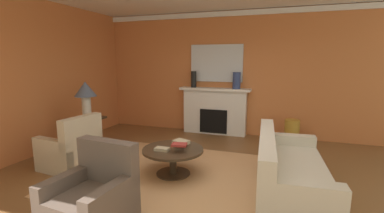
{
  "coord_description": "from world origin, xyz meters",
  "views": [
    {
      "loc": [
        1.13,
        -3.79,
        1.88
      ],
      "look_at": [
        -0.5,
        1.04,
        1.0
      ],
      "focal_mm": 25.19,
      "sensor_mm": 36.0,
      "label": 1
    }
  ],
  "objects": [
    {
      "name": "armchair_facing_fireplace",
      "position": [
        -0.83,
        -1.49,
        0.31
      ],
      "size": [
        0.88,
        0.88,
        0.95
      ],
      "color": "brown",
      "rests_on": "ground_plane"
    },
    {
      "name": "fireplace",
      "position": [
        -0.49,
        2.82,
        0.56
      ],
      "size": [
        1.8,
        0.35,
        1.19
      ],
      "color": "white",
      "rests_on": "ground_plane"
    },
    {
      "name": "book_small_novel",
      "position": [
        -0.36,
        -0.01,
        0.57
      ],
      "size": [
        0.26,
        0.21,
        0.03
      ],
      "primitive_type": "cube",
      "rotation": [
        0.0,
        0.0,
        0.17
      ],
      "color": "maroon",
      "rests_on": "coffee_table"
    },
    {
      "name": "area_rug",
      "position": [
        -0.52,
        0.11,
        0.01
      ],
      "size": [
        3.33,
        2.74,
        0.01
      ],
      "primitive_type": "cube",
      "color": "tan",
      "rests_on": "ground_plane"
    },
    {
      "name": "mantel_mirror",
      "position": [
        -0.49,
        2.94,
        1.8
      ],
      "size": [
        1.34,
        0.04,
        0.93
      ],
      "primitive_type": "cube",
      "color": "silver"
    },
    {
      "name": "vase_mantel_left",
      "position": [
        -1.04,
        2.77,
        1.39
      ],
      "size": [
        0.14,
        0.14,
        0.41
      ],
      "primitive_type": "cylinder",
      "color": "black",
      "rests_on": "fireplace"
    },
    {
      "name": "armchair_near_window",
      "position": [
        -2.33,
        -0.18,
        0.31
      ],
      "size": [
        0.88,
        0.88,
        0.95
      ],
      "color": "#C1B293",
      "rests_on": "ground_plane"
    },
    {
      "name": "side_table",
      "position": [
        -2.67,
        0.68,
        0.4
      ],
      "size": [
        0.56,
        0.56,
        0.7
      ],
      "color": "#3D2D1E",
      "rests_on": "ground_plane"
    },
    {
      "name": "table_lamp",
      "position": [
        -2.67,
        0.68,
        1.22
      ],
      "size": [
        0.44,
        0.44,
        0.75
      ],
      "color": "beige",
      "rests_on": "side_table"
    },
    {
      "name": "vase_mantel_right",
      "position": [
        0.06,
        2.77,
        1.39
      ],
      "size": [
        0.19,
        0.19,
        0.41
      ],
      "primitive_type": "cylinder",
      "color": "navy",
      "rests_on": "fireplace"
    },
    {
      "name": "ground_plane",
      "position": [
        0.0,
        0.0,
        0.0
      ],
      "size": [
        9.02,
        9.02,
        0.0
      ],
      "primitive_type": "plane",
      "color": "brown"
    },
    {
      "name": "book_red_cover",
      "position": [
        -0.65,
        -0.02,
        0.47
      ],
      "size": [
        0.23,
        0.15,
        0.04
      ],
      "primitive_type": "cube",
      "rotation": [
        0.0,
        0.0,
        0.02
      ],
      "color": "tan",
      "rests_on": "coffee_table"
    },
    {
      "name": "crown_moulding",
      "position": [
        0.0,
        2.95,
        2.99
      ],
      "size": [
        7.54,
        0.08,
        0.12
      ],
      "primitive_type": "cube",
      "color": "white"
    },
    {
      "name": "wall_window",
      "position": [
        -3.53,
        0.3,
        1.54
      ],
      "size": [
        0.12,
        6.54,
        3.07
      ],
      "primitive_type": "cube",
      "color": "#CC723D",
      "rests_on": "ground_plane"
    },
    {
      "name": "vase_tall_corner",
      "position": [
        1.38,
        2.52,
        0.28
      ],
      "size": [
        0.33,
        0.33,
        0.56
      ],
      "primitive_type": "cylinder",
      "color": "#B7892D",
      "rests_on": "ground_plane"
    },
    {
      "name": "book_art_folio",
      "position": [
        -0.43,
        0.27,
        0.52
      ],
      "size": [
        0.3,
        0.26,
        0.06
      ],
      "primitive_type": "cube",
      "rotation": [
        0.0,
        0.0,
        -0.35
      ],
      "color": "tan",
      "rests_on": "coffee_table"
    },
    {
      "name": "coffee_table",
      "position": [
        -0.52,
        0.11,
        0.34
      ],
      "size": [
        1.0,
        1.0,
        0.45
      ],
      "color": "#3D2D1E",
      "rests_on": "ground_plane"
    },
    {
      "name": "sofa",
      "position": [
        1.27,
        0.02,
        0.3
      ],
      "size": [
        1.02,
        2.15,
        0.85
      ],
      "color": "beige",
      "rests_on": "ground_plane"
    },
    {
      "name": "wall_fireplace",
      "position": [
        0.0,
        3.03,
        1.54
      ],
      "size": [
        7.54,
        0.12,
        3.07
      ],
      "primitive_type": "cube",
      "color": "#CC723D",
      "rests_on": "ground_plane"
    }
  ]
}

